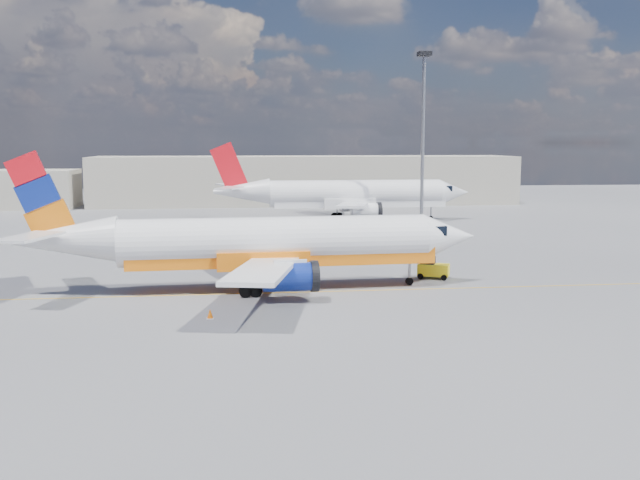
{
  "coord_description": "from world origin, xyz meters",
  "views": [
    {
      "loc": [
        -7.16,
        -44.98,
        10.22
      ],
      "look_at": [
        -1.21,
        3.85,
        3.5
      ],
      "focal_mm": 40.0,
      "sensor_mm": 36.0,
      "label": 1
    }
  ],
  "objects": [
    {
      "name": "main_jet",
      "position": [
        -5.31,
        4.14,
        3.27
      ],
      "size": [
        32.39,
        25.61,
        9.82
      ],
      "rotation": [
        0.0,
        0.0,
        0.04
      ],
      "color": "white",
      "rests_on": "ground"
    },
    {
      "name": "ground",
      "position": [
        0.0,
        0.0,
        0.0
      ],
      "size": [
        240.0,
        240.0,
        0.0
      ],
      "primitive_type": "plane",
      "color": "#5A5A5E",
      "rests_on": "ground"
    },
    {
      "name": "traffic_cone",
      "position": [
        -8.63,
        -3.79,
        0.29
      ],
      "size": [
        0.42,
        0.42,
        0.59
      ],
      "color": "white",
      "rests_on": "ground"
    },
    {
      "name": "taxi_line",
      "position": [
        0.0,
        3.0,
        0.01
      ],
      "size": [
        70.0,
        0.15,
        0.01
      ],
      "primitive_type": "cube",
      "color": "gold",
      "rests_on": "ground"
    },
    {
      "name": "terminal_main",
      "position": [
        5.0,
        75.0,
        4.0
      ],
      "size": [
        70.0,
        14.0,
        8.0
      ],
      "primitive_type": "cube",
      "color": "#BAB2A0",
      "rests_on": "ground"
    },
    {
      "name": "gse_tug",
      "position": [
        7.76,
        6.86,
        0.78
      ],
      "size": [
        2.61,
        2.2,
        1.64
      ],
      "rotation": [
        0.0,
        0.0,
        -0.42
      ],
      "color": "black",
      "rests_on": "ground"
    },
    {
      "name": "floodlight_mast",
      "position": [
        16.05,
        41.08,
        12.67
      ],
      "size": [
        1.54,
        1.54,
        21.14
      ],
      "color": "gray",
      "rests_on": "ground"
    },
    {
      "name": "second_jet",
      "position": [
        7.65,
        46.94,
        3.45
      ],
      "size": [
        34.16,
        27.05,
        10.36
      ],
      "rotation": [
        0.0,
        0.0,
        0.01
      ],
      "color": "white",
      "rests_on": "ground"
    }
  ]
}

